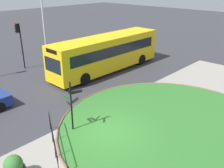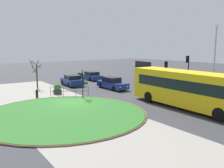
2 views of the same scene
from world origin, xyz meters
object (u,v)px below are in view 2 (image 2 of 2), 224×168
(street_tree_bare, at_px, (36,74))
(traffic_light_near, at_px, (188,66))
(traffic_light_far, at_px, (166,69))
(bus_yellow, at_px, (189,89))
(billboard_left, at_px, (143,68))
(bollard_foreground, at_px, (37,94))
(signpost_directional, at_px, (83,83))
(planter_near_signpost, at_px, (57,89))
(car_trailing, at_px, (72,81))
(lamppost_tall, at_px, (215,58))
(car_near_lane, at_px, (92,76))
(car_far_lane, at_px, (112,83))

(street_tree_bare, bearing_deg, traffic_light_near, 47.85)
(traffic_light_near, xyz_separation_m, traffic_light_far, (-3.04, -0.20, -0.54))
(bus_yellow, xyz_separation_m, billboard_left, (-14.12, 7.53, 0.33))
(bollard_foreground, bearing_deg, signpost_directional, 49.06)
(signpost_directional, distance_m, planter_near_signpost, 4.27)
(signpost_directional, relative_size, car_trailing, 0.71)
(car_trailing, relative_size, lamppost_tall, 0.56)
(car_near_lane, relative_size, lamppost_tall, 0.58)
(signpost_directional, height_order, car_far_lane, signpost_directional)
(car_near_lane, relative_size, car_far_lane, 0.92)
(street_tree_bare, bearing_deg, bus_yellow, 23.27)
(bollard_foreground, relative_size, car_trailing, 0.22)
(car_trailing, xyz_separation_m, planter_near_signpost, (4.46, -3.88, -0.16))
(car_near_lane, relative_size, car_trailing, 1.03)
(car_near_lane, relative_size, billboard_left, 1.09)
(signpost_directional, relative_size, street_tree_bare, 0.81)
(bollard_foreground, height_order, car_near_lane, car_near_lane)
(signpost_directional, height_order, bus_yellow, bus_yellow)
(bollard_foreground, distance_m, planter_near_signpost, 2.65)
(billboard_left, bearing_deg, car_trailing, -98.01)
(car_trailing, bearing_deg, bus_yellow, -166.20)
(signpost_directional, bearing_deg, billboard_left, 113.97)
(car_far_lane, height_order, lamppost_tall, lamppost_tall)
(bollard_foreground, distance_m, traffic_light_near, 16.73)
(traffic_light_near, relative_size, traffic_light_far, 1.23)
(car_trailing, height_order, billboard_left, billboard_left)
(car_near_lane, distance_m, car_far_lane, 8.76)
(signpost_directional, bearing_deg, car_near_lane, 146.76)
(street_tree_bare, bearing_deg, traffic_light_far, 55.47)
(traffic_light_near, height_order, billboard_left, traffic_light_near)
(planter_near_signpost, relative_size, street_tree_bare, 0.31)
(car_trailing, bearing_deg, traffic_light_far, -131.00)
(traffic_light_far, bearing_deg, car_near_lane, 15.71)
(lamppost_tall, relative_size, planter_near_signpost, 6.56)
(bollard_foreground, height_order, planter_near_signpost, planter_near_signpost)
(bus_yellow, xyz_separation_m, car_near_lane, (-20.14, 2.23, -1.07))
(planter_near_signpost, bearing_deg, signpost_directional, 15.57)
(bollard_foreground, xyz_separation_m, car_near_lane, (-8.67, 11.37, 0.16))
(signpost_directional, distance_m, car_near_lane, 14.17)
(bollard_foreground, height_order, billboard_left, billboard_left)
(traffic_light_far, relative_size, street_tree_bare, 0.94)
(bollard_foreground, xyz_separation_m, traffic_light_far, (3.48, 15.00, 2.03))
(car_far_lane, distance_m, traffic_light_far, 6.91)
(bollard_foreground, bearing_deg, lamppost_tall, 58.92)
(bus_yellow, relative_size, lamppost_tall, 1.54)
(bollard_foreground, distance_m, lamppost_tall, 18.66)
(car_trailing, height_order, planter_near_signpost, car_trailing)
(bollard_foreground, relative_size, car_near_lane, 0.21)
(traffic_light_far, distance_m, planter_near_signpost, 13.33)
(car_far_lane, relative_size, billboard_left, 1.19)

